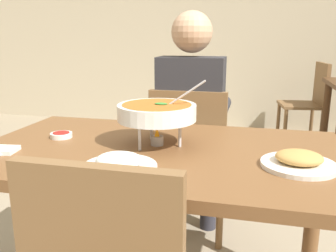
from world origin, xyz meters
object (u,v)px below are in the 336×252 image
diner_main (192,114)px  rice_plate (119,164)px  appetizer_plate (299,161)px  chair_diner_main (190,155)px  sauce_dish (61,135)px  curry_bowl (157,113)px  dining_table_main (159,176)px  chair_bg_right (310,98)px

diner_main → rice_plate: diner_main is taller
diner_main → appetizer_plate: 0.95m
chair_diner_main → appetizer_plate: size_ratio=3.75×
chair_diner_main → sauce_dish: 0.82m
curry_bowl → appetizer_plate: curry_bowl is taller
dining_table_main → sauce_dish: (-0.43, 0.05, 0.12)m
rice_plate → chair_diner_main: bearing=86.3°
chair_diner_main → chair_bg_right: (0.94, 2.23, 0.00)m
rice_plate → appetizer_plate: bearing=16.1°
chair_diner_main → appetizer_plate: 0.96m
curry_bowl → rice_plate: curry_bowl is taller
chair_diner_main → sauce_dish: bearing=-123.8°
chair_diner_main → dining_table_main: bearing=-90.0°
curry_bowl → chair_bg_right: curry_bowl is taller
appetizer_plate → chair_bg_right: size_ratio=0.27×
curry_bowl → rice_plate: 0.31m
rice_plate → appetizer_plate: same height
curry_bowl → chair_bg_right: (0.96, 2.89, -0.39)m
appetizer_plate → chair_bg_right: chair_bg_right is taller
rice_plate → sauce_dish: size_ratio=2.67×
dining_table_main → rice_plate: rice_plate is taller
sauce_dish → chair_diner_main: bearing=56.2°
chair_bg_right → sauce_dish: bearing=-115.5°
sauce_dish → chair_bg_right: bearing=64.5°
diner_main → sauce_dish: diner_main is taller
chair_diner_main → curry_bowl: size_ratio=2.71×
sauce_dish → chair_bg_right: (1.37, 2.88, -0.27)m
rice_plate → chair_bg_right: bearing=72.5°
rice_plate → appetizer_plate: (0.55, 0.16, 0.00)m
chair_diner_main → rice_plate: size_ratio=3.75×
sauce_dish → dining_table_main: bearing=-6.1°
sauce_dish → chair_bg_right: 3.20m
rice_plate → sauce_dish: bearing=141.7°
diner_main → chair_bg_right: size_ratio=1.46×
curry_bowl → chair_bg_right: 3.07m
dining_table_main → rice_plate: bearing=-104.0°
dining_table_main → sauce_dish: sauce_dish is taller
dining_table_main → curry_bowl: bearing=113.0°
dining_table_main → chair_diner_main: 0.71m
appetizer_plate → sauce_dish: size_ratio=2.67×
rice_plate → sauce_dish: rice_plate is taller
dining_table_main → rice_plate: (-0.06, -0.25, 0.13)m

